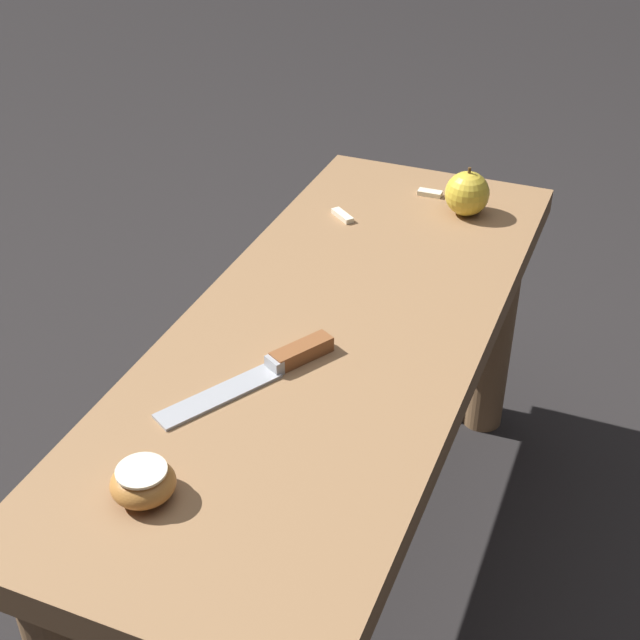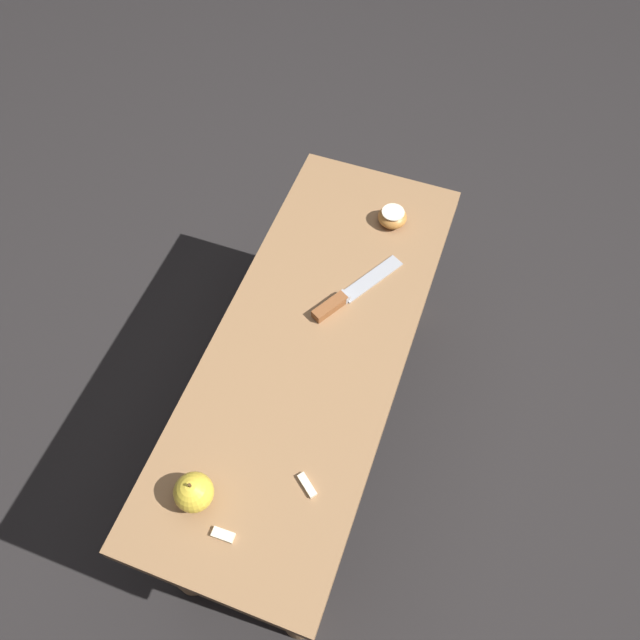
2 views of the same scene
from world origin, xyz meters
The scene contains 7 objects.
ground_plane centered at (0.00, 0.00, 0.00)m, with size 8.00×8.00×0.00m, color black.
wooden_bench centered at (0.00, 0.00, 0.36)m, with size 1.01×0.38×0.47m.
knife centered at (-0.12, 0.03, 0.48)m, with size 0.22×0.14×0.02m.
apple_whole centered at (0.37, -0.08, 0.50)m, with size 0.07×0.07×0.08m.
apple_cut centered at (-0.36, 0.06, 0.49)m, with size 0.07×0.07×0.04m.
apple_slice_near_knife centered at (0.41, -0.01, 0.47)m, with size 0.02×0.04×0.01m.
apple_slice_center centered at (0.28, 0.10, 0.47)m, with size 0.04×0.05×0.01m.
Camera 2 is at (0.59, 0.23, 1.56)m, focal length 35.00 mm.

